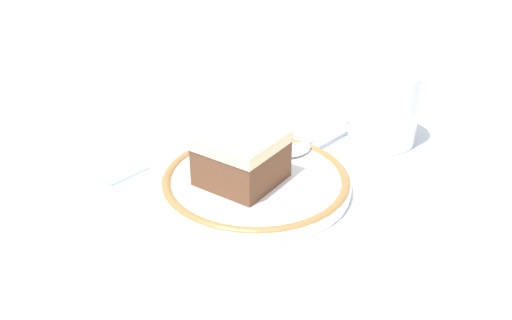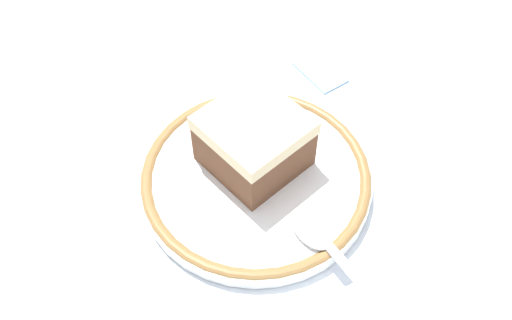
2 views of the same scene
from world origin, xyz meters
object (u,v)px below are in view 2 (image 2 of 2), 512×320
object	(u,v)px
spoon	(336,254)
plate	(256,178)
cake_slice	(254,141)
sugar_packet	(320,70)

from	to	relation	value
spoon	plate	bearing A→B (deg)	61.38
plate	cake_slice	xyz separation A→B (m)	(0.01, 0.01, 0.03)
spoon	sugar_packet	world-z (taller)	spoon
sugar_packet	spoon	bearing A→B (deg)	-157.75
plate	cake_slice	distance (m)	0.03
plate	sugar_packet	bearing A→B (deg)	-2.01
cake_slice	spoon	bearing A→B (deg)	-122.86
spoon	sugar_packet	xyz separation A→B (m)	(0.19, 0.08, -0.01)
cake_slice	plate	bearing A→B (deg)	-150.77
plate	spoon	world-z (taller)	spoon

